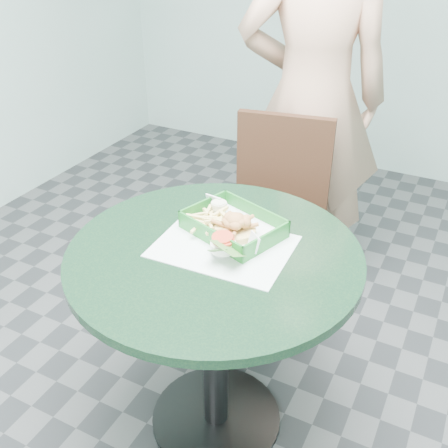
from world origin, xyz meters
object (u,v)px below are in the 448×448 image
at_px(cafe_table, 215,299).
at_px(diner_person, 316,52).
at_px(sauce_ramekin, 211,214).
at_px(dining_chair, 273,210).
at_px(crab_sandwich, 239,230).
at_px(food_basket, 233,233).

relative_size(cafe_table, diner_person, 0.40).
relative_size(diner_person, sauce_ramekin, 42.73).
xyz_separation_m(cafe_table, dining_chair, (-0.09, 0.70, -0.05)).
xyz_separation_m(diner_person, sauce_ramekin, (-0.03, -0.90, -0.33)).
bearing_deg(crab_sandwich, dining_chair, 101.58).
bearing_deg(crab_sandwich, food_basket, 145.41).
bearing_deg(cafe_table, food_basket, 87.03).
distance_m(dining_chair, crab_sandwich, 0.67).
xyz_separation_m(dining_chair, crab_sandwich, (0.12, -0.60, 0.27)).
bearing_deg(diner_person, sauce_ramekin, 67.08).
bearing_deg(diner_person, crab_sandwich, 74.67).
relative_size(food_basket, sauce_ramekin, 5.46).
bearing_deg(dining_chair, sauce_ramekin, -100.13).
distance_m(cafe_table, food_basket, 0.22).
relative_size(dining_chair, diner_person, 0.41).
height_order(dining_chair, sauce_ramekin, dining_chair).
height_order(dining_chair, crab_sandwich, dining_chair).
bearing_deg(diner_person, dining_chair, 64.51).
relative_size(crab_sandwich, sauce_ramekin, 2.43).
distance_m(crab_sandwich, sauce_ramekin, 0.13).
bearing_deg(sauce_ramekin, food_basket, -16.67).
relative_size(diner_person, food_basket, 7.83).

